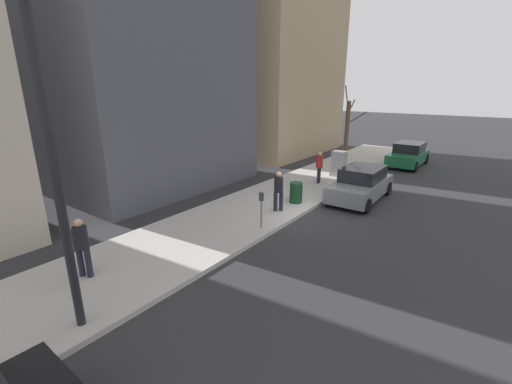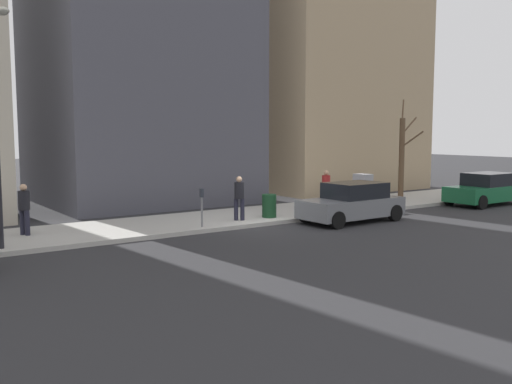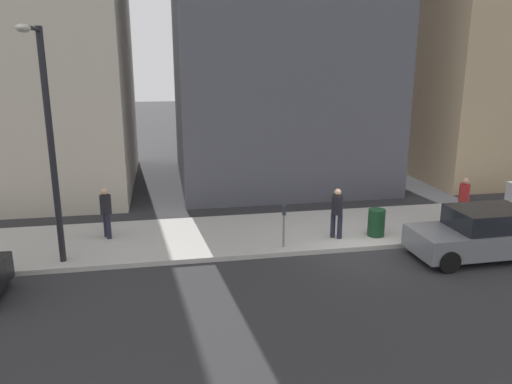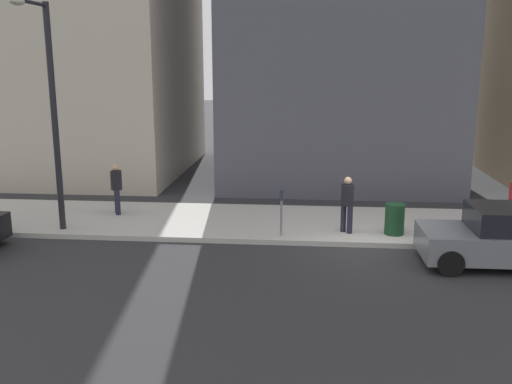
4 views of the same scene
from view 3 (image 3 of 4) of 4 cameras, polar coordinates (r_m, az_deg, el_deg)
The scene contains 9 objects.
ground_plane at distance 16.10m, azimuth 12.32°, elevation -6.61°, with size 120.00×120.00×0.00m, color #2B2B2D.
sidewalk at distance 17.81m, azimuth 9.85°, elevation -4.11°, with size 4.00×36.00×0.15m, color #B2AFA8.
parked_car_grey at distance 16.52m, azimuth 24.47°, elevation -4.38°, with size 1.97×4.22×1.52m.
parking_meter at distance 15.40m, azimuth 3.19°, elevation -3.41°, with size 0.14×0.10×1.35m.
streetlamp at distance 14.44m, azimuth -22.76°, elevation 6.62°, with size 1.97×0.32×6.50m.
trash_bin at distance 16.96m, azimuth 13.59°, elevation -3.42°, with size 0.56×0.56×0.90m, color #14381E.
pedestrian_near_meter at distance 19.05m, azimuth 22.65°, elevation -0.62°, with size 0.36×0.39×1.66m.
pedestrian_midblock at distance 16.35m, azimuth 9.24°, elevation -2.09°, with size 0.36×0.36×1.66m.
pedestrian_far_corner at distance 16.88m, azimuth -16.77°, elevation -2.00°, with size 0.38×0.36×1.66m.
Camera 3 is at (-13.73, 6.07, 5.81)m, focal length 35.00 mm.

